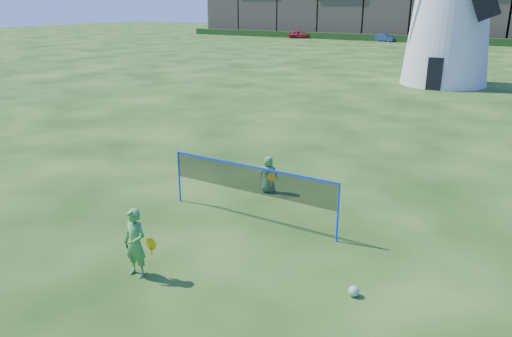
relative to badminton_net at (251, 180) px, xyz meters
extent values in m
plane|color=black|center=(-0.04, -0.51, -1.14)|extent=(220.00, 220.00, 0.00)
cube|color=black|center=(-0.62, 24.10, -0.05)|extent=(0.99, 0.12, 2.17)
cube|color=black|center=(-0.62, 24.70, 3.79)|extent=(0.69, 0.12, 0.89)
cylinder|color=blue|center=(-2.50, 0.00, -0.36)|extent=(0.05, 0.05, 1.55)
cylinder|color=blue|center=(2.50, 0.00, -0.36)|extent=(0.05, 0.05, 1.55)
cube|color=black|center=(0.00, 0.00, 0.01)|extent=(5.00, 0.01, 0.70)
cube|color=blue|center=(0.00, 0.00, 0.38)|extent=(5.00, 0.02, 0.06)
imported|color=#4A983D|center=(-0.56, -3.75, -0.36)|extent=(0.57, 0.38, 1.55)
cylinder|color=yellow|center=(-0.28, -3.57, -0.38)|extent=(0.28, 0.02, 0.28)
cube|color=yellow|center=(-0.28, -3.57, -0.55)|extent=(0.03, 0.02, 0.20)
imported|color=#458F46|center=(-0.64, 2.03, -0.56)|extent=(0.67, 0.57, 1.16)
cylinder|color=yellow|center=(-0.42, 1.81, -0.55)|extent=(0.28, 0.02, 0.28)
cube|color=yellow|center=(-0.42, 1.81, -0.72)|extent=(0.03, 0.02, 0.20)
sphere|color=green|center=(3.73, -2.05, -1.03)|extent=(0.22, 0.22, 0.22)
cube|color=gray|center=(-48.67, 71.49, 2.53)|extent=(6.75, 8.00, 7.34)
cube|color=gray|center=(-41.13, 71.49, 2.35)|extent=(7.72, 8.00, 6.99)
cube|color=gray|center=(-33.28, 71.49, 2.55)|extent=(7.38, 8.00, 7.37)
cube|color=gray|center=(-25.51, 71.49, 1.97)|extent=(7.57, 8.00, 6.22)
cube|color=gray|center=(-17.87, 71.49, 2.49)|extent=(7.10, 8.00, 7.26)
cube|color=gray|center=(-10.90, 71.49, 2.19)|extent=(6.24, 8.00, 6.66)
cube|color=gray|center=(-4.12, 71.49, 2.20)|extent=(6.74, 8.00, 6.67)
cube|color=#193814|center=(-22.04, 65.49, -0.64)|extent=(62.00, 0.80, 1.00)
imported|color=maroon|center=(-31.37, 65.04, -0.52)|extent=(3.91, 2.52, 1.24)
imported|color=navy|center=(-17.06, 65.39, -0.59)|extent=(3.52, 1.80, 1.11)
camera|label=1|loc=(6.54, -10.38, 4.49)|focal=34.44mm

